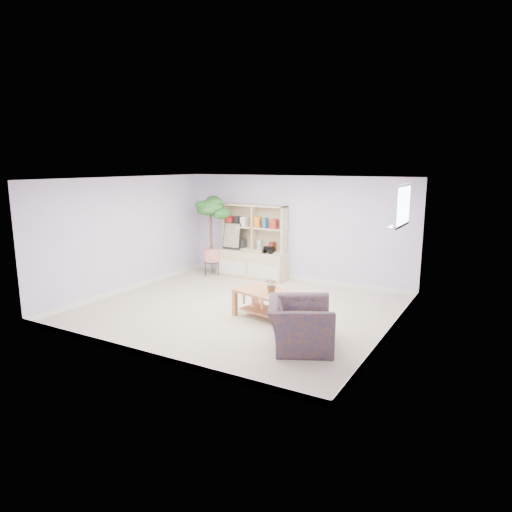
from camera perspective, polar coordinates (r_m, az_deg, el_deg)
The scene contains 14 objects.
floor at distance 8.56m, azimuth -2.12°, elevation -6.64°, with size 5.50×5.00×0.01m, color #C1B99C.
ceiling at distance 8.14m, azimuth -2.25°, elevation 9.64°, with size 5.50×5.00×0.01m, color silver.
walls at distance 8.26m, azimuth -2.18°, elevation 1.29°, with size 5.51×5.01×2.40m.
baseboard at distance 8.54m, azimuth -2.12°, elevation -6.32°, with size 5.50×5.00×0.10m, color white, non-canonical shape.
window at distance 7.70m, azimuth 17.91°, elevation 6.00°, with size 0.10×0.98×0.68m, color white, non-canonical shape.
window_sill at distance 7.74m, azimuth 17.33°, elevation 3.68°, with size 0.14×1.00×0.04m, color white.
storage_unit at distance 10.73m, azimuth -0.44°, elevation 1.80°, with size 1.72×0.58×1.72m, color tan, non-canonical shape.
poster at distance 10.92m, azimuth -3.01°, elevation 2.50°, with size 0.46×0.11×0.63m, color gold, non-canonical shape.
toy_truck at distance 10.44m, azimuth 1.63°, elevation 0.82°, with size 0.33×0.22×0.17m, color black, non-canonical shape.
coffee_table at distance 7.96m, azimuth 1.62°, elevation -6.20°, with size 1.19×0.65×0.49m, color #B3683E, non-canonical shape.
table_plant at distance 7.80m, azimuth 2.02°, elevation -3.68°, with size 0.24×0.21×0.27m, color #176719.
floor_tree at distance 10.95m, azimuth -5.62°, elevation 2.47°, with size 0.71×0.71×1.91m, color #2A6828, non-canonical shape.
armchair at distance 6.78m, azimuth 5.51°, elevation -8.11°, with size 1.06×0.92×0.79m, color navy.
sill_plant at distance 7.79m, azimuth 17.51°, elevation 4.86°, with size 0.15×0.12×0.27m, color #2A6828.
Camera 1 is at (4.30, -6.90, 2.66)m, focal length 32.00 mm.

